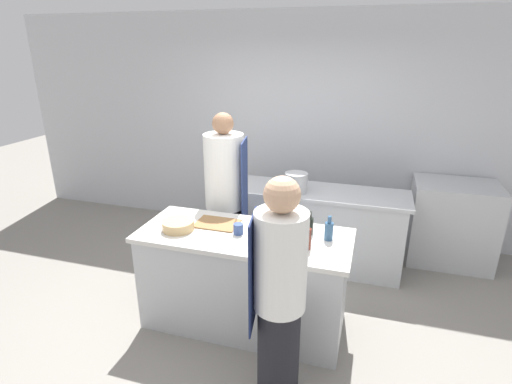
# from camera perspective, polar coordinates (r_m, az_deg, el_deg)

# --- Properties ---
(ground_plane) EXTENTS (16.00, 16.00, 0.00)m
(ground_plane) POSITION_cam_1_polar(r_m,az_deg,el_deg) (3.86, -1.58, -17.94)
(ground_plane) COLOR gray
(wall_back) EXTENTS (8.00, 0.06, 2.80)m
(wall_back) POSITION_cam_1_polar(r_m,az_deg,el_deg) (5.19, 5.78, 9.18)
(wall_back) COLOR silver
(wall_back) RESTS_ON ground_plane
(prep_counter) EXTENTS (1.80, 0.75, 0.89)m
(prep_counter) POSITION_cam_1_polar(r_m,az_deg,el_deg) (3.60, -1.65, -12.32)
(prep_counter) COLOR #B7BABC
(prep_counter) RESTS_ON ground_plane
(pass_counter) EXTENTS (2.17, 0.61, 0.89)m
(pass_counter) POSITION_cam_1_polar(r_m,az_deg,el_deg) (4.59, 7.26, -4.87)
(pass_counter) COLOR #B7BABC
(pass_counter) RESTS_ON ground_plane
(oven_range) EXTENTS (0.90, 0.65, 0.95)m
(oven_range) POSITION_cam_1_polar(r_m,az_deg,el_deg) (5.09, 26.14, -4.02)
(oven_range) COLOR #B7BABC
(oven_range) RESTS_ON ground_plane
(chef_at_prep_near) EXTENTS (0.38, 0.36, 1.66)m
(chef_at_prep_near) POSITION_cam_1_polar(r_m,az_deg,el_deg) (2.70, 3.32, -14.70)
(chef_at_prep_near) COLOR black
(chef_at_prep_near) RESTS_ON ground_plane
(chef_at_stove) EXTENTS (0.44, 0.42, 1.79)m
(chef_at_stove) POSITION_cam_1_polar(r_m,az_deg,el_deg) (4.10, -4.39, -1.19)
(chef_at_stove) COLOR black
(chef_at_stove) RESTS_ON ground_plane
(bottle_olive_oil) EXTENTS (0.07, 0.07, 0.22)m
(bottle_olive_oil) POSITION_cam_1_polar(r_m,az_deg,el_deg) (3.20, 0.10, -5.77)
(bottle_olive_oil) COLOR #19471E
(bottle_olive_oil) RESTS_ON prep_counter
(bottle_vinegar) EXTENTS (0.07, 0.07, 0.24)m
(bottle_vinegar) POSITION_cam_1_polar(r_m,az_deg,el_deg) (3.29, 5.50, -4.95)
(bottle_vinegar) COLOR silver
(bottle_vinegar) RESTS_ON prep_counter
(bottle_wine) EXTENTS (0.07, 0.07, 0.21)m
(bottle_wine) POSITION_cam_1_polar(r_m,az_deg,el_deg) (3.29, 10.36, -5.43)
(bottle_wine) COLOR #2D5175
(bottle_wine) RESTS_ON prep_counter
(bottle_cooking_oil) EXTENTS (0.06, 0.06, 0.24)m
(bottle_cooking_oil) POSITION_cam_1_polar(r_m,az_deg,el_deg) (3.12, 7.33, -6.52)
(bottle_cooking_oil) COLOR #5B2319
(bottle_cooking_oil) RESTS_ON prep_counter
(bottle_sauce) EXTENTS (0.07, 0.07, 0.20)m
(bottle_sauce) POSITION_cam_1_polar(r_m,az_deg,el_deg) (3.37, 7.61, -4.73)
(bottle_sauce) COLOR black
(bottle_sauce) RESTS_ON prep_counter
(bowl_mixing_large) EXTENTS (0.20, 0.20, 0.05)m
(bowl_mixing_large) POSITION_cam_1_polar(r_m,az_deg,el_deg) (3.50, 0.72, -4.56)
(bowl_mixing_large) COLOR white
(bowl_mixing_large) RESTS_ON prep_counter
(bowl_prep_small) EXTENTS (0.27, 0.27, 0.08)m
(bowl_prep_small) POSITION_cam_1_polar(r_m,az_deg,el_deg) (3.49, -11.04, -4.69)
(bowl_prep_small) COLOR tan
(bowl_prep_small) RESTS_ON prep_counter
(cup) EXTENTS (0.08, 0.08, 0.09)m
(cup) POSITION_cam_1_polar(r_m,az_deg,el_deg) (3.36, -2.54, -5.29)
(cup) COLOR #33477F
(cup) RESTS_ON prep_counter
(cutting_board) EXTENTS (0.38, 0.27, 0.01)m
(cutting_board) POSITION_cam_1_polar(r_m,az_deg,el_deg) (3.56, -5.58, -4.50)
(cutting_board) COLOR olive
(cutting_board) RESTS_ON prep_counter
(stockpot) EXTENTS (0.25, 0.25, 0.21)m
(stockpot) POSITION_cam_1_polar(r_m,az_deg,el_deg) (4.31, 5.74, 1.35)
(stockpot) COLOR #B7BABC
(stockpot) RESTS_ON pass_counter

